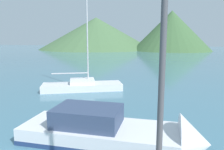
# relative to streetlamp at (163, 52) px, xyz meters

# --- Properties ---
(streetlamp) EXTENTS (0.34, 0.34, 5.65)m
(streetlamp) POSITION_rel_streetlamp_xyz_m (0.00, 0.00, 0.00)
(streetlamp) COLOR #4C4C51
(streetlamp) RESTS_ON dock
(motorboat_near) EXTENTS (7.82, 2.51, 2.27)m
(motorboat_near) POSITION_rel_streetlamp_xyz_m (-1.76, 4.26, -3.68)
(motorboat_near) COLOR silver
(motorboat_near) RESTS_ON ground_plane
(sailboat_inner) EXTENTS (6.92, 4.50, 9.85)m
(sailboat_inner) POSITION_rel_streetlamp_xyz_m (-6.91, 12.85, -3.71)
(sailboat_inner) COLOR silver
(sailboat_inner) RESTS_ON ground_plane
(hill_west) EXTENTS (45.81, 45.81, 12.68)m
(hill_west) POSITION_rel_streetlamp_xyz_m (-28.88, 81.99, 2.21)
(hill_west) COLOR #476B42
(hill_west) RESTS_ON ground_plane
(hill_central) EXTENTS (27.95, 27.95, 13.98)m
(hill_central) POSITION_rel_streetlamp_xyz_m (0.79, 77.64, 2.86)
(hill_central) COLOR #3D6038
(hill_central) RESTS_ON ground_plane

